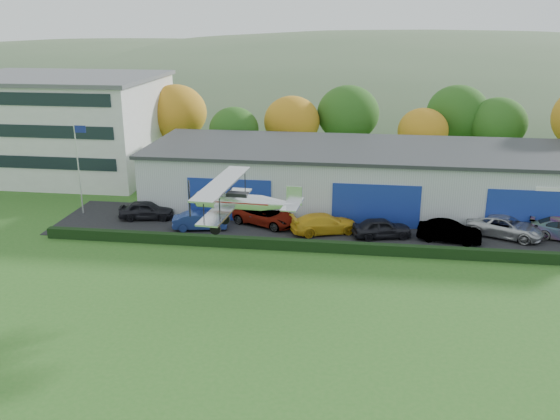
# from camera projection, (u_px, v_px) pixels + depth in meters

# --- Properties ---
(ground) EXTENTS (300.00, 300.00, 0.00)m
(ground) POSITION_uv_depth(u_px,v_px,m) (273.00, 377.00, 28.47)
(ground) COLOR #2D631F
(ground) RESTS_ON ground
(apron) EXTENTS (48.00, 9.00, 0.05)m
(apron) POSITION_uv_depth(u_px,v_px,m) (350.00, 230.00, 47.82)
(apron) COLOR black
(apron) RESTS_ON ground
(hedge) EXTENTS (46.00, 0.60, 0.80)m
(hedge) POSITION_uv_depth(u_px,v_px,m) (348.00, 248.00, 43.19)
(hedge) COLOR black
(hedge) RESTS_ON ground
(hangar) EXTENTS (40.60, 12.60, 5.30)m
(hangar) POSITION_uv_depth(u_px,v_px,m) (375.00, 177.00, 53.30)
(hangar) COLOR #B2B7BC
(hangar) RESTS_ON ground
(office_block) EXTENTS (20.60, 15.60, 10.40)m
(office_block) POSITION_uv_depth(u_px,v_px,m) (62.00, 125.00, 63.47)
(office_block) COLOR silver
(office_block) RESTS_ON ground
(flagpole) EXTENTS (1.05, 0.10, 8.00)m
(flagpole) POSITION_uv_depth(u_px,v_px,m) (79.00, 160.00, 50.30)
(flagpole) COLOR silver
(flagpole) RESTS_ON ground
(tree_belt) EXTENTS (75.70, 13.22, 10.12)m
(tree_belt) POSITION_uv_depth(u_px,v_px,m) (337.00, 119.00, 64.82)
(tree_belt) COLOR #3D2614
(tree_belt) RESTS_ON ground
(distant_hills) EXTENTS (430.00, 196.00, 56.00)m
(distant_hills) POSITION_uv_depth(u_px,v_px,m) (334.00, 126.00, 164.82)
(distant_hills) COLOR #4C6642
(distant_hills) RESTS_ON ground
(car_0) EXTENTS (4.78, 2.59, 1.54)m
(car_0) POSITION_uv_depth(u_px,v_px,m) (146.00, 210.00, 50.15)
(car_0) COLOR black
(car_0) RESTS_ON apron
(car_1) EXTENTS (4.52, 2.33, 1.42)m
(car_1) POSITION_uv_depth(u_px,v_px,m) (200.00, 221.00, 47.70)
(car_1) COLOR navy
(car_1) RESTS_ON apron
(car_2) EXTENTS (5.98, 4.46, 1.51)m
(car_2) POSITION_uv_depth(u_px,v_px,m) (266.00, 216.00, 48.75)
(car_2) COLOR gray
(car_2) RESTS_ON apron
(car_3) EXTENTS (5.73, 3.89, 1.54)m
(car_3) POSITION_uv_depth(u_px,v_px,m) (324.00, 224.00, 46.90)
(car_3) COLOR gold
(car_3) RESTS_ON apron
(car_4) EXTENTS (4.80, 2.84, 1.53)m
(car_4) POSITION_uv_depth(u_px,v_px,m) (382.00, 228.00, 45.96)
(car_4) COLOR black
(car_4) RESTS_ON apron
(car_5) EXTENTS (4.94, 2.46, 1.55)m
(car_5) POSITION_uv_depth(u_px,v_px,m) (449.00, 232.00, 45.14)
(car_5) COLOR gray
(car_5) RESTS_ON apron
(car_6) EXTENTS (6.27, 4.63, 1.58)m
(car_6) POSITION_uv_depth(u_px,v_px,m) (505.00, 227.00, 46.14)
(car_6) COLOR silver
(car_6) RESTS_ON apron
(biplane) EXTENTS (6.94, 7.96, 2.98)m
(biplane) POSITION_uv_depth(u_px,v_px,m) (239.00, 200.00, 35.50)
(biplane) COLOR silver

